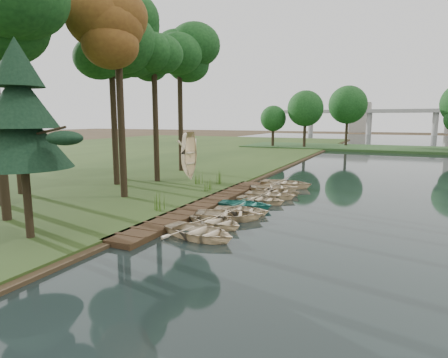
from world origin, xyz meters
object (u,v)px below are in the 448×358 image
at_px(boardwalk, 206,205).
at_px(rowboat_2, 229,213).
at_px(rowboat_1, 216,220).
at_px(pine_tree, 20,117).
at_px(stored_rowboat, 190,175).
at_px(rowboat_0, 200,230).

xyz_separation_m(boardwalk, rowboat_2, (2.46, -2.13, 0.26)).
relative_size(rowboat_1, pine_tree, 0.38).
bearing_deg(pine_tree, stored_rowboat, 94.84).
bearing_deg(rowboat_0, pine_tree, 131.70).
xyz_separation_m(boardwalk, pine_tree, (-3.61, -8.93, 5.10)).
relative_size(rowboat_2, stored_rowboat, 0.89).
bearing_deg(rowboat_2, rowboat_1, 157.42).
bearing_deg(pine_tree, boardwalk, 68.01).
bearing_deg(stored_rowboat, pine_tree, -173.01).
bearing_deg(rowboat_2, rowboat_0, 162.87).
xyz_separation_m(rowboat_0, rowboat_1, (-0.15, 1.94, -0.05)).
relative_size(rowboat_0, stored_rowboat, 0.90).
height_order(rowboat_1, rowboat_2, rowboat_2).
bearing_deg(rowboat_2, stored_rowboat, 21.69).
xyz_separation_m(boardwalk, rowboat_0, (2.49, -5.43, 0.26)).
distance_m(rowboat_0, pine_tree, 8.54).
bearing_deg(rowboat_1, rowboat_0, -155.69).
bearing_deg(rowboat_0, rowboat_1, 16.31).
bearing_deg(boardwalk, rowboat_2, -40.97).
bearing_deg(stored_rowboat, rowboat_1, -142.64).
height_order(rowboat_0, pine_tree, pine_tree).
bearing_deg(rowboat_1, rowboat_2, 15.07).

